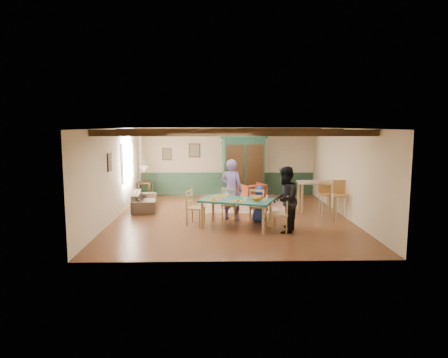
{
  "coord_description": "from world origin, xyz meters",
  "views": [
    {
      "loc": [
        -0.47,
        -11.93,
        2.79
      ],
      "look_at": [
        -0.21,
        0.23,
        1.15
      ],
      "focal_mm": 32.0,
      "sensor_mm": 36.0,
      "label": 1
    }
  ],
  "objects_px": {
    "person_child": "(259,204)",
    "end_table": "(145,191)",
    "dining_table": "(237,214)",
    "armoire": "(243,167)",
    "bar_stool_left": "(325,199)",
    "sofa": "(144,200)",
    "dining_chair_far_left": "(230,204)",
    "dining_chair_end_left": "(196,207)",
    "counter_table": "(316,197)",
    "bar_stool_right": "(340,200)",
    "dining_chair_end_right": "(281,213)",
    "dining_chair_far_right": "(258,206)",
    "armchair": "(253,193)",
    "table_lamp": "(144,174)",
    "person_man": "(231,190)",
    "cat": "(257,198)",
    "person_woman": "(285,200)"
  },
  "relations": [
    {
      "from": "sofa",
      "to": "person_child",
      "type": "bearing_deg",
      "value": -125.21
    },
    {
      "from": "person_man",
      "to": "bar_stool_right",
      "type": "relative_size",
      "value": 1.56
    },
    {
      "from": "dining_table",
      "to": "dining_chair_far_left",
      "type": "relative_size",
      "value": 1.89
    },
    {
      "from": "person_child",
      "to": "end_table",
      "type": "distance_m",
      "value": 5.44
    },
    {
      "from": "dining_table",
      "to": "dining_chair_far_left",
      "type": "distance_m",
      "value": 0.87
    },
    {
      "from": "dining_chair_end_left",
      "to": "end_table",
      "type": "xyz_separation_m",
      "value": [
        -2.13,
        3.97,
        -0.17
      ]
    },
    {
      "from": "dining_chair_far_left",
      "to": "armchair",
      "type": "distance_m",
      "value": 2.71
    },
    {
      "from": "armoire",
      "to": "armchair",
      "type": "bearing_deg",
      "value": -82.15
    },
    {
      "from": "armoire",
      "to": "sofa",
      "type": "bearing_deg",
      "value": -159.97
    },
    {
      "from": "person_child",
      "to": "bar_stool_left",
      "type": "height_order",
      "value": "person_child"
    },
    {
      "from": "person_woman",
      "to": "cat",
      "type": "bearing_deg",
      "value": -81.87
    },
    {
      "from": "dining_chair_end_right",
      "to": "bar_stool_right",
      "type": "height_order",
      "value": "bar_stool_right"
    },
    {
      "from": "dining_chair_end_right",
      "to": "counter_table",
      "type": "bearing_deg",
      "value": 166.46
    },
    {
      "from": "person_woman",
      "to": "table_lamp",
      "type": "xyz_separation_m",
      "value": [
        -4.51,
        4.83,
        0.09
      ]
    },
    {
      "from": "dining_chair_far_right",
      "to": "dining_chair_end_right",
      "type": "height_order",
      "value": "same"
    },
    {
      "from": "person_man",
      "to": "counter_table",
      "type": "xyz_separation_m",
      "value": [
        2.78,
        0.97,
        -0.41
      ]
    },
    {
      "from": "dining_chair_far_right",
      "to": "end_table",
      "type": "xyz_separation_m",
      "value": [
        -3.93,
        3.81,
        -0.17
      ]
    },
    {
      "from": "dining_chair_end_left",
      "to": "end_table",
      "type": "distance_m",
      "value": 4.51
    },
    {
      "from": "dining_table",
      "to": "cat",
      "type": "xyz_separation_m",
      "value": [
        0.51,
        -0.3,
        0.49
      ]
    },
    {
      "from": "dining_chair_end_left",
      "to": "counter_table",
      "type": "height_order",
      "value": "counter_table"
    },
    {
      "from": "dining_chair_end_right",
      "to": "person_man",
      "type": "height_order",
      "value": "person_man"
    },
    {
      "from": "dining_chair_end_left",
      "to": "person_man",
      "type": "xyz_separation_m",
      "value": [
        1.03,
        0.52,
        0.41
      ]
    },
    {
      "from": "person_child",
      "to": "bar_stool_right",
      "type": "xyz_separation_m",
      "value": [
        2.45,
        0.29,
        0.05
      ]
    },
    {
      "from": "dining_chair_far_right",
      "to": "counter_table",
      "type": "distance_m",
      "value": 2.42
    },
    {
      "from": "dining_chair_far_left",
      "to": "person_man",
      "type": "relative_size",
      "value": 0.55
    },
    {
      "from": "armoire",
      "to": "bar_stool_right",
      "type": "height_order",
      "value": "armoire"
    },
    {
      "from": "counter_table",
      "to": "sofa",
      "type": "bearing_deg",
      "value": 173.04
    },
    {
      "from": "person_child",
      "to": "bar_stool_left",
      "type": "bearing_deg",
      "value": -138.64
    },
    {
      "from": "table_lamp",
      "to": "dining_chair_end_right",
      "type": "bearing_deg",
      "value": -47.4
    },
    {
      "from": "person_child",
      "to": "counter_table",
      "type": "bearing_deg",
      "value": -127.76
    },
    {
      "from": "person_woman",
      "to": "dining_table",
      "type": "bearing_deg",
      "value": -90.0
    },
    {
      "from": "dining_chair_end_left",
      "to": "sofa",
      "type": "relative_size",
      "value": 0.51
    },
    {
      "from": "dining_chair_far_left",
      "to": "end_table",
      "type": "relative_size",
      "value": 1.52
    },
    {
      "from": "person_child",
      "to": "sofa",
      "type": "relative_size",
      "value": 0.54
    },
    {
      "from": "dining_table",
      "to": "person_child",
      "type": "height_order",
      "value": "person_child"
    },
    {
      "from": "person_child",
      "to": "armchair",
      "type": "distance_m",
      "value": 2.77
    },
    {
      "from": "dining_chair_far_left",
      "to": "cat",
      "type": "relative_size",
      "value": 2.64
    },
    {
      "from": "dining_chair_end_right",
      "to": "armoire",
      "type": "distance_m",
      "value": 4.91
    },
    {
      "from": "dining_chair_far_left",
      "to": "counter_table",
      "type": "relative_size",
      "value": 0.83
    },
    {
      "from": "sofa",
      "to": "counter_table",
      "type": "relative_size",
      "value": 1.62
    },
    {
      "from": "dining_chair_end_left",
      "to": "dining_table",
      "type": "bearing_deg",
      "value": -90.0
    },
    {
      "from": "armchair",
      "to": "dining_chair_far_left",
      "type": "bearing_deg",
      "value": 47.58
    },
    {
      "from": "table_lamp",
      "to": "bar_stool_left",
      "type": "bearing_deg",
      "value": -25.31
    },
    {
      "from": "person_child",
      "to": "bar_stool_right",
      "type": "height_order",
      "value": "bar_stool_right"
    },
    {
      "from": "cat",
      "to": "bar_stool_left",
      "type": "height_order",
      "value": "bar_stool_left"
    },
    {
      "from": "armoire",
      "to": "bar_stool_left",
      "type": "height_order",
      "value": "armoire"
    },
    {
      "from": "person_child",
      "to": "armchair",
      "type": "relative_size",
      "value": 1.32
    },
    {
      "from": "table_lamp",
      "to": "bar_stool_left",
      "type": "height_order",
      "value": "table_lamp"
    },
    {
      "from": "dining_chair_far_left",
      "to": "dining_table",
      "type": "bearing_deg",
      "value": 119.05
    },
    {
      "from": "dining_chair_end_right",
      "to": "table_lamp",
      "type": "height_order",
      "value": "table_lamp"
    }
  ]
}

